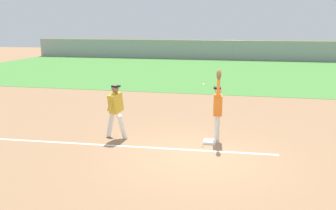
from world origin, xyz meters
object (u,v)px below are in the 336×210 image
object	(u,v)px
fielder	(218,106)
parked_car_green	(275,51)
runner	(116,108)
parked_car_white	(224,50)
first_base	(210,142)
parked_car_black	(170,50)
baseball	(204,84)

from	to	relation	value
fielder	parked_car_green	xyz separation A→B (m)	(3.93, 30.04, -0.45)
runner	parked_car_white	xyz separation A→B (m)	(1.55, 30.88, -0.32)
first_base	parked_car_black	bearing A→B (deg)	104.03
runner	parked_car_white	distance (m)	30.92
first_base	runner	xyz separation A→B (m)	(-2.96, -0.12, 0.96)
runner	parked_car_black	distance (m)	30.48
first_base	parked_car_white	size ratio (longest dim) A/B	0.08
runner	parked_car_black	world-z (taller)	runner
fielder	parked_car_white	size ratio (longest dim) A/B	0.51
fielder	baseball	size ratio (longest dim) A/B	30.81
runner	fielder	bearing A→B (deg)	21.36
parked_car_black	baseball	bearing A→B (deg)	-72.80
parked_car_white	parked_car_green	bearing A→B (deg)	-8.75
fielder	runner	size ratio (longest dim) A/B	1.33
parked_car_green	baseball	bearing A→B (deg)	-96.34
runner	parked_car_black	bearing A→B (deg)	113.93
baseball	fielder	bearing A→B (deg)	-20.67
baseball	parked_car_white	size ratio (longest dim) A/B	0.02
runner	baseball	xyz separation A→B (m)	(2.69, 0.51, 0.75)
first_base	baseball	world-z (taller)	baseball
parked_car_green	first_base	bearing A→B (deg)	-95.73
fielder	first_base	bearing A→B (deg)	42.06
fielder	baseball	bearing A→B (deg)	-25.50
first_base	parked_car_black	distance (m)	30.95
baseball	parked_car_black	xyz separation A→B (m)	(-7.23, 29.63, -1.07)
first_base	parked_car_white	world-z (taller)	parked_car_white
baseball	parked_car_white	distance (m)	30.42
runner	parked_car_black	xyz separation A→B (m)	(-4.54, 30.14, -0.32)
parked_car_black	parked_car_green	world-z (taller)	same
baseball	parked_car_green	size ratio (longest dim) A/B	0.02
runner	baseball	size ratio (longest dim) A/B	23.24
parked_car_white	runner	bearing A→B (deg)	-96.35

